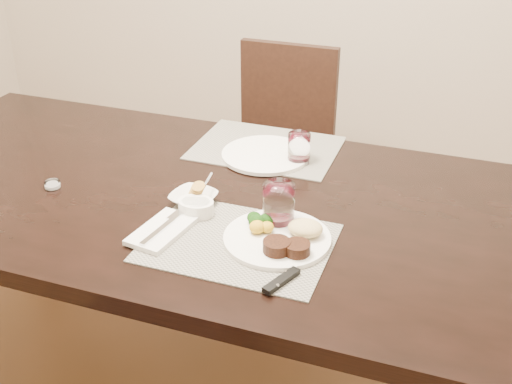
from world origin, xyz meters
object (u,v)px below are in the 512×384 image
(chair_far, at_px, (280,142))
(wine_glass_near, at_px, (279,207))
(steak_knife, at_px, (285,273))
(far_plate, at_px, (266,155))
(dinner_plate, at_px, (282,237))
(cracker_bowl, at_px, (193,198))

(chair_far, bearing_deg, wine_glass_near, -72.55)
(steak_knife, height_order, far_plate, steak_knife)
(dinner_plate, height_order, cracker_bowl, cracker_bowl)
(steak_knife, xyz_separation_m, wine_glass_near, (-0.09, 0.21, 0.05))
(wine_glass_near, bearing_deg, cracker_bowl, 175.03)
(cracker_bowl, relative_size, far_plate, 0.51)
(dinner_plate, distance_m, steak_knife, 0.14)
(chair_far, distance_m, steak_knife, 1.32)
(dinner_plate, xyz_separation_m, steak_knife, (0.05, -0.13, -0.01))
(chair_far, height_order, cracker_bowl, chair_far)
(chair_far, bearing_deg, cracker_bowl, -86.18)
(cracker_bowl, height_order, far_plate, cracker_bowl)
(dinner_plate, height_order, wine_glass_near, wine_glass_near)
(dinner_plate, xyz_separation_m, far_plate, (-0.20, 0.45, -0.01))
(chair_far, relative_size, cracker_bowl, 6.38)
(cracker_bowl, height_order, wine_glass_near, wine_glass_near)
(dinner_plate, relative_size, far_plate, 0.97)
(steak_knife, relative_size, wine_glass_near, 2.25)
(chair_far, height_order, steak_knife, chair_far)
(dinner_plate, bearing_deg, chair_far, 112.92)
(cracker_bowl, bearing_deg, dinner_plate, -19.50)
(wine_glass_near, bearing_deg, steak_knife, -67.76)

